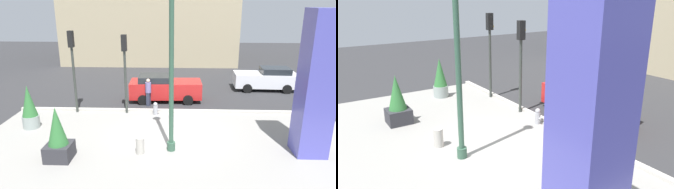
{
  "view_description": "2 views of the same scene",
  "coord_description": "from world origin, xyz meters",
  "views": [
    {
      "loc": [
        0.49,
        -13.79,
        6.35
      ],
      "look_at": [
        -0.09,
        0.5,
        1.9
      ],
      "focal_mm": 32.63,
      "sensor_mm": 36.0,
      "label": 1
    },
    {
      "loc": [
        10.03,
        -6.22,
        5.78
      ],
      "look_at": [
        0.26,
        0.17,
        2.14
      ],
      "focal_mm": 35.05,
      "sensor_mm": 36.0,
      "label": 2
    }
  ],
  "objects": [
    {
      "name": "plaza_pavement",
      "position": [
        0.0,
        -2.0,
        0.0
      ],
      "size": [
        18.0,
        10.0,
        0.02
      ],
      "primitive_type": "cube",
      "color": "gray",
      "rests_on": "ground_plane"
    },
    {
      "name": "ground_plane",
      "position": [
        0.0,
        4.0,
        0.0
      ],
      "size": [
        60.0,
        60.0,
        0.0
      ],
      "primitive_type": "plane",
      "color": "#2D2D30"
    },
    {
      "name": "lamp_post",
      "position": [
        0.13,
        -1.67,
        3.67
      ],
      "size": [
        0.44,
        0.44,
        7.52
      ],
      "color": "#335642",
      "rests_on": "ground_plane"
    },
    {
      "name": "traffic_light_corner",
      "position": [
        -5.56,
        2.92,
        3.17
      ],
      "size": [
        0.28,
        0.42,
        4.74
      ],
      "color": "#333833",
      "rests_on": "ground_plane"
    },
    {
      "name": "potted_plant_mid_plaza",
      "position": [
        -4.47,
        -2.64,
        1.0
      ],
      "size": [
        1.05,
        1.05,
        2.29
      ],
      "color": "#2D2D33",
      "rests_on": "ground_plane"
    },
    {
      "name": "art_pillar_blue",
      "position": [
        6.03,
        -1.67,
        3.04
      ],
      "size": [
        1.26,
        1.26,
        6.07
      ],
      "primitive_type": "cube",
      "color": "#4C4CAD",
      "rests_on": "ground_plane"
    },
    {
      "name": "car_curb_west",
      "position": [
        -0.53,
        5.33,
        0.86
      ],
      "size": [
        4.65,
        2.18,
        1.7
      ],
      "color": "red",
      "rests_on": "ground_plane"
    },
    {
      "name": "curb_strip",
      "position": [
        0.0,
        3.12,
        0.08
      ],
      "size": [
        18.0,
        0.24,
        0.16
      ],
      "primitive_type": "cube",
      "color": "#B7B2A8",
      "rests_on": "ground_plane"
    },
    {
      "name": "concrete_bollard",
      "position": [
        -1.19,
        -2.03,
        0.38
      ],
      "size": [
        0.36,
        0.36,
        0.75
      ],
      "primitive_type": "cylinder",
      "color": "#B2ADA3",
      "rests_on": "ground_plane"
    },
    {
      "name": "traffic_light_far_side",
      "position": [
        -2.61,
        2.9,
        3.07
      ],
      "size": [
        0.28,
        0.42,
        4.54
      ],
      "color": "#333833",
      "rests_on": "ground_plane"
    },
    {
      "name": "pedestrian_by_curb",
      "position": [
        -1.47,
        4.23,
        0.97
      ],
      "size": [
        0.45,
        0.45,
        1.74
      ],
      "color": "#33384C",
      "rests_on": "ground_plane"
    },
    {
      "name": "potted_plant_curbside",
      "position": [
        -7.18,
        0.54,
        1.07
      ],
      "size": [
        0.84,
        0.84,
        2.26
      ],
      "color": "gray",
      "rests_on": "ground_plane"
    },
    {
      "name": "fire_hydrant",
      "position": [
        -0.9,
        2.67,
        0.37
      ],
      "size": [
        0.36,
        0.26,
        0.75
      ],
      "color": "#99999E",
      "rests_on": "ground_plane"
    }
  ]
}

